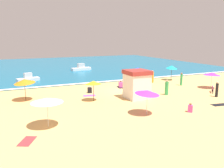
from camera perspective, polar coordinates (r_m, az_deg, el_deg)
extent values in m
plane|color=#E5B26B|center=(28.12, 3.27, -1.70)|extent=(60.00, 60.00, 0.00)
cube|color=#146B93|center=(54.12, -10.80, 4.36)|extent=(60.00, 44.00, 0.10)
cube|color=white|center=(33.68, -1.76, 0.63)|extent=(57.00, 0.70, 0.01)
cube|color=white|center=(24.67, 5.98, -0.55)|extent=(2.20, 2.21, 2.53)
cube|color=#A5332D|center=(24.42, 6.05, 2.84)|extent=(2.36, 2.36, 0.42)
cylinder|color=silver|center=(19.70, 8.40, -4.44)|extent=(0.05, 0.05, 1.97)
cone|color=#B733C6|center=(19.49, 8.47, -1.96)|extent=(2.83, 2.84, 0.51)
cylinder|color=#4C3823|center=(36.13, 14.06, 2.56)|extent=(0.05, 0.05, 2.13)
cone|color=#19B7C6|center=(36.01, 14.13, 3.97)|extent=(1.87, 1.90, 0.59)
cylinder|color=#4C3823|center=(23.65, -4.48, -1.72)|extent=(0.05, 0.05, 1.97)
cone|color=yellow|center=(23.48, -4.51, 0.35)|extent=(1.78, 1.79, 0.37)
cylinder|color=#4C3823|center=(33.05, 6.14, 2.05)|extent=(0.05, 0.05, 2.11)
cone|color=blue|center=(32.91, 6.18, 3.67)|extent=(2.18, 2.19, 0.38)
cylinder|color=silver|center=(29.65, 6.68, 0.79)|extent=(0.05, 0.05, 1.91)
cone|color=blue|center=(29.52, 6.72, 2.34)|extent=(1.86, 1.84, 0.52)
cylinder|color=#4C3823|center=(25.24, -20.14, -1.38)|extent=(0.05, 0.05, 2.13)
cone|color=orange|center=(25.07, -20.28, 0.65)|extent=(2.90, 2.90, 0.61)
cylinder|color=silver|center=(32.05, 22.75, 0.79)|extent=(0.05, 0.05, 1.93)
cone|color=#B733C6|center=(31.92, 22.86, 2.25)|extent=(2.85, 2.84, 0.52)
cylinder|color=silver|center=(17.39, -15.20, -6.68)|extent=(0.05, 0.05, 2.05)
cone|color=white|center=(17.14, -15.36, -3.76)|extent=(2.51, 2.51, 0.32)
torus|color=black|center=(29.13, 23.06, -1.47)|extent=(0.54, 0.56, 0.72)
torus|color=black|center=(30.21, 22.93, -1.04)|extent=(0.54, 0.56, 0.72)
cube|color=#D84CA5|center=(29.63, 23.03, -0.83)|extent=(0.65, 0.68, 0.36)
cube|color=#D84CA5|center=(30.11, 2.11, -0.17)|extent=(0.56, 0.56, 0.68)
sphere|color=brown|center=(30.02, 2.11, 0.65)|extent=(0.22, 0.22, 0.22)
cube|color=black|center=(27.25, -5.38, -1.49)|extent=(0.50, 0.50, 0.61)
sphere|color=beige|center=(27.16, -5.40, -0.65)|extent=(0.22, 0.22, 0.22)
cylinder|color=black|center=(27.57, 23.86, -1.37)|extent=(0.33, 0.33, 1.45)
sphere|color=beige|center=(27.41, 24.00, 0.34)|extent=(0.25, 0.25, 0.25)
cube|color=#D84CA5|center=(21.28, 18.28, -5.62)|extent=(0.53, 0.53, 0.61)
sphere|color=#9E6B47|center=(21.17, 18.34, -4.59)|extent=(0.21, 0.21, 0.21)
cylinder|color=orange|center=(33.76, 9.68, 1.62)|extent=(0.46, 0.46, 1.51)
sphere|color=beige|center=(33.63, 9.72, 3.07)|extent=(0.23, 0.23, 0.23)
cylinder|color=green|center=(32.60, 16.31, 0.96)|extent=(0.40, 0.40, 1.47)
sphere|color=#9E6B47|center=(32.47, 16.39, 2.41)|extent=(0.23, 0.23, 0.23)
cylinder|color=green|center=(26.78, 12.98, -1.02)|extent=(0.53, 0.53, 1.46)
sphere|color=#DBA884|center=(26.62, 13.06, 0.75)|extent=(0.26, 0.26, 0.26)
cube|color=black|center=(30.23, 1.95, -0.77)|extent=(0.95, 1.67, 0.01)
cube|color=#D84CA5|center=(25.99, -5.44, -2.78)|extent=(1.48, 1.09, 0.01)
cube|color=red|center=(15.78, -19.70, -12.78)|extent=(1.34, 1.65, 0.01)
cube|color=black|center=(24.65, 24.60, -4.54)|extent=(1.89, 1.03, 0.01)
cube|color=white|center=(36.03, -19.49, 1.04)|extent=(3.28, 1.67, 0.44)
cube|color=silver|center=(35.94, -19.55, 1.96)|extent=(1.20, 0.81, 0.74)
cube|color=white|center=(45.58, -7.44, 3.61)|extent=(3.91, 1.64, 0.50)
cube|color=silver|center=(45.50, -7.46, 4.42)|extent=(1.41, 0.85, 0.80)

